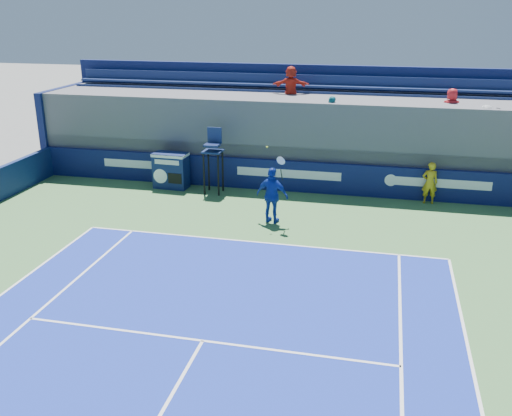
% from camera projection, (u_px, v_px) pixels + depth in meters
% --- Properties ---
extents(ball_person, '(0.59, 0.42, 1.53)m').
position_uv_depth(ball_person, '(430.00, 183.00, 20.33)').
color(ball_person, gold).
rests_on(ball_person, apron).
extents(back_hoarding, '(20.40, 0.21, 1.20)m').
position_uv_depth(back_hoarding, '(289.00, 176.00, 21.76)').
color(back_hoarding, '#0C1345').
rests_on(back_hoarding, ground).
extents(match_clock, '(1.35, 0.79, 1.40)m').
position_uv_depth(match_clock, '(171.00, 169.00, 22.10)').
color(match_clock, '#0E1B49').
rests_on(match_clock, ground).
extents(umpire_chair, '(0.71, 0.71, 2.48)m').
position_uv_depth(umpire_chair, '(213.00, 154.00, 21.25)').
color(umpire_chair, black).
rests_on(umpire_chair, ground).
extents(tennis_player, '(1.16, 0.67, 2.57)m').
position_uv_depth(tennis_player, '(272.00, 195.00, 18.45)').
color(tennis_player, '#13309C').
rests_on(tennis_player, apron).
extents(stadium_seating, '(21.00, 4.05, 4.49)m').
position_uv_depth(stadium_seating, '(298.00, 133.00, 23.21)').
color(stadium_seating, '#4D4D52').
rests_on(stadium_seating, ground).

